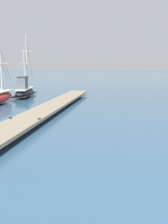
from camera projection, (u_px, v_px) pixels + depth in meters
floating_dock at (50, 107)px, 18.37m from camera, size 2.58×23.61×0.53m
fishing_boat_0 at (24, 91)px, 27.53m from camera, size 2.53×7.42×6.54m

